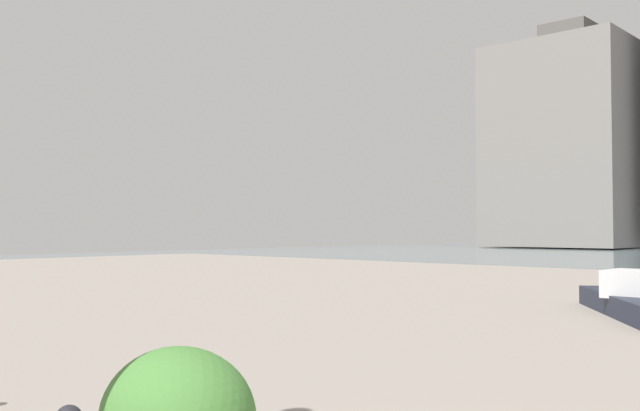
{
  "coord_description": "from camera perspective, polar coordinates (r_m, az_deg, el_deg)",
  "views": [
    {
      "loc": [
        -0.42,
        1.11,
        1.58
      ],
      "look_at": [
        7.71,
        -7.72,
        1.99
      ],
      "focal_mm": 38.9,
      "sensor_mm": 36.0,
      "label": 1
    }
  ],
  "objects": [
    {
      "name": "building_annex",
      "position": [
        69.52,
        20.07,
        4.59
      ],
      "size": [
        12.34,
        14.2,
        20.74
      ],
      "color": "gray",
      "rests_on": "ground"
    }
  ]
}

